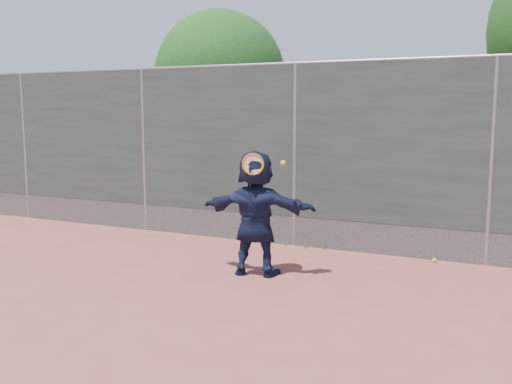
% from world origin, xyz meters
% --- Properties ---
extents(ground, '(80.00, 80.00, 0.00)m').
position_xyz_m(ground, '(0.00, 0.00, 0.00)').
color(ground, '#9E4C42').
rests_on(ground, ground).
extents(player, '(1.65, 0.73, 1.72)m').
position_xyz_m(player, '(0.14, 1.68, 0.86)').
color(player, '#131C36').
rests_on(player, ground).
extents(ball_ground, '(0.07, 0.07, 0.07)m').
position_xyz_m(ball_ground, '(2.30, 3.35, 0.03)').
color(ball_ground, yellow).
rests_on(ball_ground, ground).
extents(fence, '(20.00, 0.06, 3.03)m').
position_xyz_m(fence, '(-0.00, 3.50, 1.58)').
color(fence, '#38423D').
rests_on(fence, ground).
extents(swing_action, '(0.59, 0.15, 0.51)m').
position_xyz_m(swing_action, '(0.22, 1.49, 1.53)').
color(swing_action, orange).
rests_on(swing_action, ground).
extents(tree_left, '(3.15, 3.00, 4.53)m').
position_xyz_m(tree_left, '(-2.85, 6.55, 2.94)').
color(tree_left, '#382314').
rests_on(tree_left, ground).
extents(weed_clump, '(0.68, 0.07, 0.30)m').
position_xyz_m(weed_clump, '(0.29, 3.38, 0.13)').
color(weed_clump, '#387226').
rests_on(weed_clump, ground).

